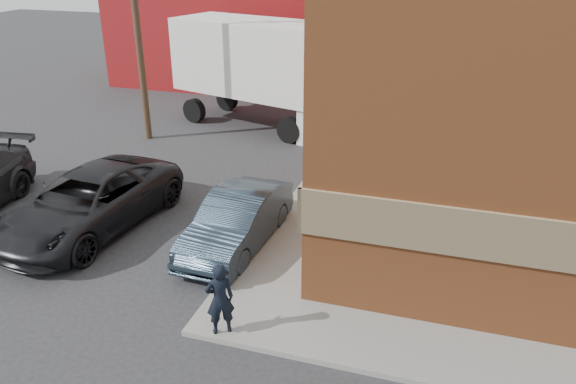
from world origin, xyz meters
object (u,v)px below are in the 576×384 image
Objects in this scene: warehouse at (271,30)px; utility_pole at (136,16)px; man at (220,299)px; box_truck at (271,69)px; sedan at (237,221)px; suv_a at (89,202)px.

utility_pole reaches higher than warehouse.
man is 0.17× the size of box_truck.
man is at bearing -53.60° from utility_pole.
warehouse is 1.81× the size of utility_pole.
sedan is (5.20, -18.01, -2.09)m from warehouse.
man is (6.28, -21.55, -1.91)m from warehouse.
utility_pole is (-1.50, -11.00, 1.93)m from warehouse.
sedan is 0.76× the size of suv_a.
suv_a is at bearing -71.32° from utility_pole.
sedan is at bearing -107.24° from man.
warehouse is 18.86m from sedan.
box_truck is (4.32, 2.74, -2.23)m from utility_pole.
box_truck is (-3.46, 13.29, 1.62)m from man.
utility_pole is at bearing 136.30° from sedan.
sedan is at bearing -60.22° from box_truck.
man reaches higher than sedan.
suv_a is at bearing -65.56° from man.
utility_pole is 1.55× the size of suv_a.
suv_a is 0.63× the size of box_truck.
suv_a is (2.47, -7.31, -3.94)m from utility_pole.
utility_pole is 10.50m from sedan.
box_truck is (1.85, 10.06, 1.71)m from suv_a.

